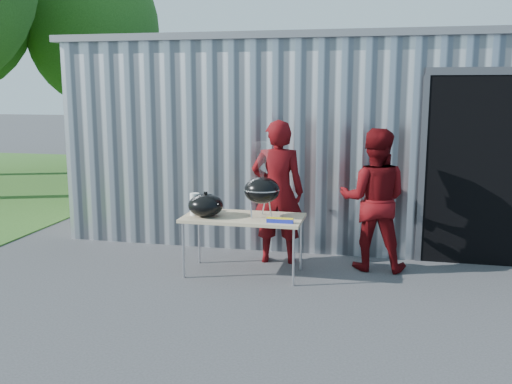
% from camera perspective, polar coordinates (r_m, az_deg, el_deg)
% --- Properties ---
extents(ground, '(80.00, 80.00, 0.00)m').
position_cam_1_polar(ground, '(6.76, -1.32, -9.87)').
color(ground, '#39393B').
extents(building, '(8.20, 6.20, 3.10)m').
position_cam_1_polar(building, '(10.79, 9.28, 5.98)').
color(building, silver).
rests_on(building, ground).
extents(tree_far, '(3.66, 3.66, 6.06)m').
position_cam_1_polar(tree_far, '(17.22, -15.93, 15.31)').
color(tree_far, '#442D19').
rests_on(tree_far, ground).
extents(folding_table, '(1.50, 0.75, 0.75)m').
position_cam_1_polar(folding_table, '(7.16, -1.28, -2.77)').
color(folding_table, tan).
rests_on(folding_table, ground).
extents(kettle_grill, '(0.45, 0.45, 0.94)m').
position_cam_1_polar(kettle_grill, '(7.04, 0.59, 0.81)').
color(kettle_grill, black).
rests_on(kettle_grill, folding_table).
extents(grill_lid, '(0.44, 0.44, 0.32)m').
position_cam_1_polar(grill_lid, '(7.15, -5.05, -1.32)').
color(grill_lid, black).
rests_on(grill_lid, folding_table).
extents(paper_towels, '(0.12, 0.12, 0.28)m').
position_cam_1_polar(paper_towels, '(7.24, -6.14, -1.21)').
color(paper_towels, white).
rests_on(paper_towels, folding_table).
extents(white_tub, '(0.20, 0.15, 0.10)m').
position_cam_1_polar(white_tub, '(7.45, -5.08, -1.58)').
color(white_tub, white).
rests_on(white_tub, folding_table).
extents(foil_box, '(0.32, 0.06, 0.06)m').
position_cam_1_polar(foil_box, '(6.80, 2.41, -2.86)').
color(foil_box, '#1A27AC').
rests_on(foil_box, folding_table).
extents(person_cook, '(0.75, 0.53, 1.93)m').
position_cam_1_polar(person_cook, '(7.63, 2.18, -0.00)').
color(person_cook, '#53070B').
rests_on(person_cook, ground).
extents(person_bystander, '(0.91, 0.72, 1.84)m').
position_cam_1_polar(person_bystander, '(7.50, 11.69, -0.75)').
color(person_bystander, '#53070B').
rests_on(person_bystander, ground).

